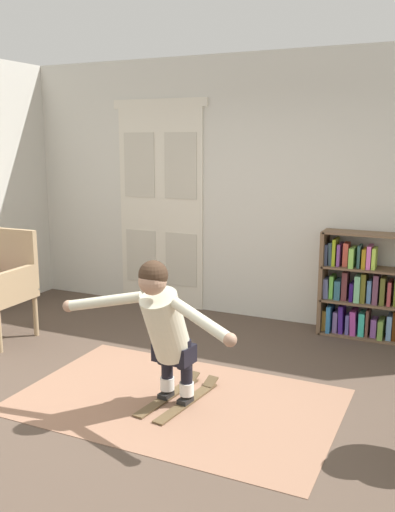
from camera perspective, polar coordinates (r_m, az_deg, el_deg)
ground_plane at (r=4.32m, az=-5.22°, el=-15.64°), size 7.20×7.20×0.00m
back_wall at (r=6.24m, az=6.66°, el=6.72°), size 6.00×0.10×2.90m
double_door at (r=6.71m, az=-3.75°, el=5.23°), size 1.22×0.05×2.45m
rug at (r=4.48m, az=-2.10°, el=-14.48°), size 2.44×1.55×0.01m
wicker_chair at (r=5.97m, az=-19.39°, el=-2.54°), size 0.61×0.61×1.10m
skis_pair at (r=4.50m, az=-1.88°, el=-14.11°), size 0.37×0.83×0.07m
person_skier at (r=4.11m, az=-3.42°, el=-6.84°), size 1.47×0.66×1.09m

